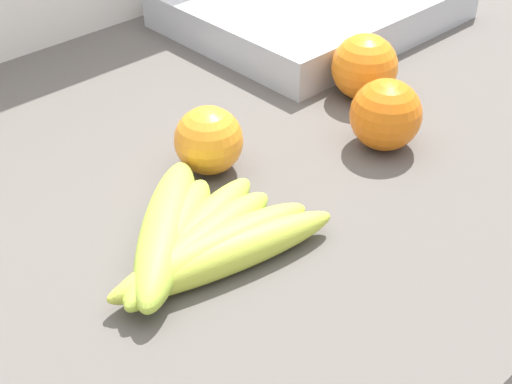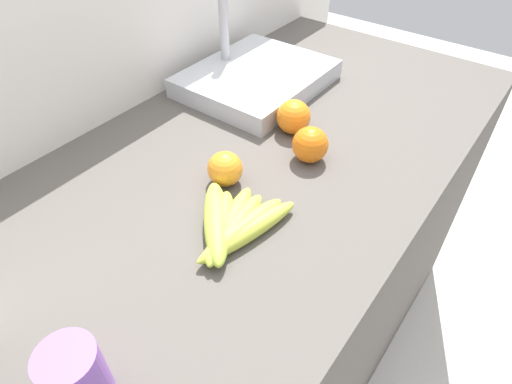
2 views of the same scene
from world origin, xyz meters
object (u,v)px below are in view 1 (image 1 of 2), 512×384
orange_far_right (209,140)px  orange_back_left (386,115)px  orange_right (365,67)px  sink_basin (312,3)px  banana_bunch (194,242)px

orange_far_right → orange_back_left: size_ratio=0.92×
orange_right → sink_basin: bearing=58.8°
banana_bunch → sink_basin: bearing=32.4°
banana_bunch → orange_far_right: (0.10, 0.09, 0.02)m
banana_bunch → orange_far_right: bearing=44.2°
orange_right → orange_back_left: size_ratio=1.02×
banana_bunch → sink_basin: sink_basin is taller
sink_basin → orange_far_right: bearing=-151.8°
banana_bunch → orange_right: 0.34m
orange_far_right → sink_basin: bearing=28.2°
orange_far_right → orange_back_left: orange_back_left is taller
orange_right → orange_far_right: (-0.23, 0.01, -0.00)m
banana_bunch → sink_basin: 0.52m
banana_bunch → orange_right: bearing=15.3°
sink_basin → banana_bunch: bearing=-147.6°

